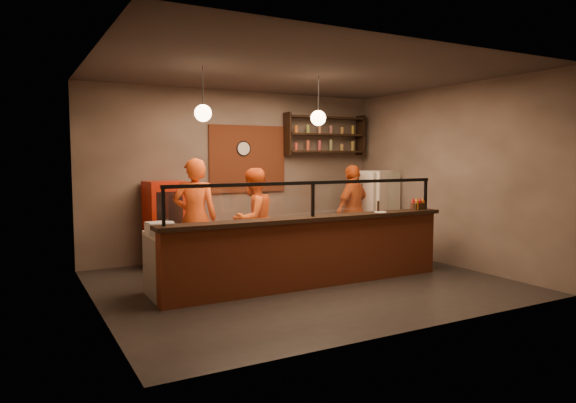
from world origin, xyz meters
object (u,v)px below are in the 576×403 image
cook_mid (253,220)px  condiment_caddy (418,206)px  pizza_dough (278,225)px  cook_right (353,211)px  fridge (376,212)px  pepper_mill (378,207)px  red_cooler (165,224)px  cook_left (195,218)px  wall_clock (243,149)px

cook_mid → condiment_caddy: cook_mid is taller
pizza_dough → condiment_caddy: (2.47, -0.34, 0.21)m
pizza_dough → cook_right: bearing=29.2°
fridge → pizza_dough: (-2.97, -1.41, 0.08)m
condiment_caddy → pepper_mill: bearing=-177.5°
cook_mid → red_cooler: 1.60m
pepper_mill → fridge: bearing=52.3°
cook_left → cook_right: (3.27, 0.22, -0.07)m
wall_clock → cook_right: 2.46m
wall_clock → pizza_dough: 2.70m
cook_mid → cook_left: bearing=-24.6°
pizza_dough → fridge: bearing=25.4°
cook_mid → cook_right: bearing=164.2°
cook_left → condiment_caddy: cook_left is taller
cook_right → wall_clock: bearing=-51.1°
cook_right → pizza_dough: size_ratio=3.21×
cook_right → fridge: bearing=168.5°
pizza_dough → pepper_mill: size_ratio=3.07×
cook_left → cook_mid: cook_left is taller
cook_mid → cook_right: cook_right is taller
fridge → condiment_caddy: 1.84m
wall_clock → fridge: 2.97m
pizza_dough → condiment_caddy: size_ratio=2.86×
fridge → condiment_caddy: bearing=-121.7°
condiment_caddy → wall_clock: bearing=126.2°
fridge → condiment_caddy: fridge is taller
red_cooler → pizza_dough: red_cooler is taller
cook_mid → fridge: size_ratio=1.06×
red_cooler → pizza_dough: (1.17, -2.07, 0.15)m
wall_clock → cook_left: size_ratio=0.16×
cook_left → pizza_dough: (0.95, -1.08, -0.05)m
fridge → pepper_mill: (-1.38, -1.79, 0.32)m
cook_left → fridge: cook_left is taller
red_cooler → pepper_mill: (2.76, -2.45, 0.39)m
red_cooler → pepper_mill: bearing=-45.1°
fridge → cook_mid: bearing=171.7°
pepper_mill → condiment_caddy: bearing=2.5°
cook_left → fridge: bearing=-154.8°
cook_right → condiment_caddy: (0.14, -1.64, 0.22)m
fridge → pepper_mill: bearing=-143.2°
pizza_dough → red_cooler: bearing=119.4°
fridge → pizza_dough: 3.29m
cook_left → red_cooler: bearing=-57.2°
pizza_dough → wall_clock: bearing=78.7°
cook_mid → pizza_dough: 1.04m
fridge → red_cooler: 4.19m
red_cooler → condiment_caddy: 4.37m
wall_clock → cook_right: size_ratio=0.17×
red_cooler → pepper_mill: red_cooler is taller
wall_clock → condiment_caddy: (1.99, -2.72, -0.99)m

